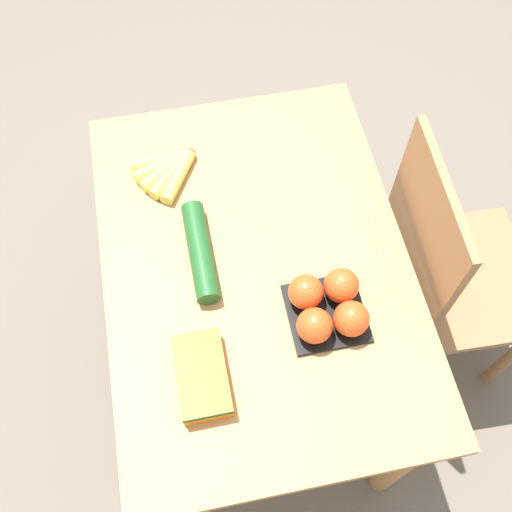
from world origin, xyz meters
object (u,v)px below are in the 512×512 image
(chair, at_px, (442,275))
(banana_bunch, at_px, (168,169))
(cucumber_near, at_px, (200,251))
(tomato_pack, at_px, (328,306))
(carrot_bag, at_px, (202,375))

(chair, distance_m, banana_bunch, 0.81)
(cucumber_near, bearing_deg, banana_bunch, -170.54)
(chair, relative_size, banana_bunch, 5.55)
(tomato_pack, distance_m, cucumber_near, 0.33)
(tomato_pack, relative_size, cucumber_near, 0.68)
(chair, relative_size, carrot_bag, 5.17)
(banana_bunch, height_order, cucumber_near, cucumber_near)
(carrot_bag, distance_m, cucumber_near, 0.30)
(banana_bunch, distance_m, carrot_bag, 0.56)
(chair, bearing_deg, cucumber_near, 87.28)
(banana_bunch, distance_m, tomato_pack, 0.55)
(tomato_pack, height_order, carrot_bag, tomato_pack)
(chair, xyz_separation_m, cucumber_near, (-0.06, -0.66, 0.27))
(chair, distance_m, tomato_pack, 0.51)
(cucumber_near, bearing_deg, carrot_bag, -7.99)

